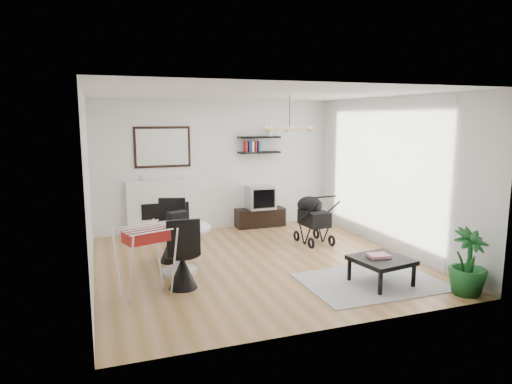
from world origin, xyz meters
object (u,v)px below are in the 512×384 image
object	(u,v)px
crt_tv	(260,197)
drying_rack	(146,261)
tv_console	(260,217)
dining_table	(179,242)
coffee_table	(381,261)
fireplace	(165,200)
stroller	(313,221)
potted_plant	(468,262)

from	to	relation	value
crt_tv	drying_rack	world-z (taller)	drying_rack
tv_console	crt_tv	distance (m)	0.45
tv_console	drying_rack	bearing A→B (deg)	-130.94
dining_table	coffee_table	world-z (taller)	dining_table
tv_console	dining_table	bearing A→B (deg)	-132.56
fireplace	crt_tv	distance (m)	2.02
fireplace	tv_console	size ratio (longest dim) A/B	2.04
drying_rack	coffee_table	bearing A→B (deg)	-29.70
drying_rack	tv_console	bearing A→B (deg)	30.82
drying_rack	stroller	bearing A→B (deg)	8.74
fireplace	stroller	bearing A→B (deg)	-33.07
crt_tv	dining_table	world-z (taller)	crt_tv
fireplace	drying_rack	size ratio (longest dim) A/B	2.29
crt_tv	coffee_table	bearing A→B (deg)	-83.70
fireplace	tv_console	bearing A→B (deg)	-3.38
crt_tv	dining_table	xyz separation A→B (m)	(-2.18, -2.37, -0.17)
tv_console	potted_plant	bearing A→B (deg)	-74.05
crt_tv	stroller	distance (m)	1.61
coffee_table	potted_plant	xyz separation A→B (m)	(0.87, -0.69, 0.10)
tv_console	potted_plant	distance (m)	4.70
dining_table	drying_rack	bearing A→B (deg)	-125.69
crt_tv	drying_rack	size ratio (longest dim) A/B	0.60
drying_rack	stroller	xyz separation A→B (m)	(3.25, 1.66, -0.08)
tv_console	coffee_table	distance (m)	3.84
tv_console	potted_plant	size ratio (longest dim) A/B	1.19
drying_rack	potted_plant	world-z (taller)	drying_rack
fireplace	drying_rack	world-z (taller)	fireplace
dining_table	drying_rack	xyz separation A→B (m)	(-0.58, -0.80, 0.02)
tv_console	stroller	bearing A→B (deg)	-71.77
tv_console	crt_tv	bearing A→B (deg)	-47.31
tv_console	coffee_table	xyz separation A→B (m)	(0.42, -3.82, 0.15)
coffee_table	tv_console	bearing A→B (deg)	96.34
tv_console	stroller	world-z (taller)	stroller
stroller	coffee_table	xyz separation A→B (m)	(-0.08, -2.30, -0.07)
stroller	coffee_table	size ratio (longest dim) A/B	1.17
stroller	potted_plant	world-z (taller)	stroller
crt_tv	stroller	size ratio (longest dim) A/B	0.59
fireplace	drying_rack	distance (m)	3.38
dining_table	coffee_table	bearing A→B (deg)	-29.13
drying_rack	coffee_table	xyz separation A→B (m)	(3.18, -0.64, -0.15)
stroller	crt_tv	bearing A→B (deg)	104.41
fireplace	stroller	xyz separation A→B (m)	(2.51, -1.64, -0.27)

